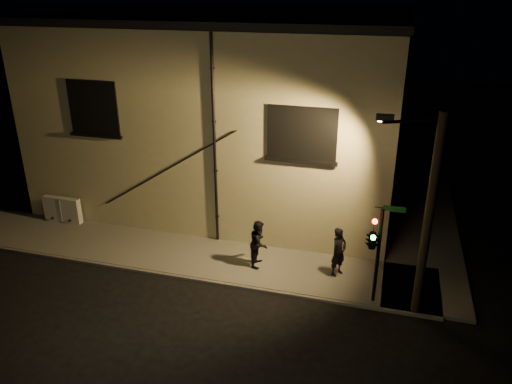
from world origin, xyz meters
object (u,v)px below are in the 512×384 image
(utility_cabinet, at_px, (63,210))
(streetlamp_pole, at_px, (425,212))
(pedestrian_a, at_px, (339,252))
(traffic_signal, at_px, (373,239))
(pedestrian_b, at_px, (259,243))

(utility_cabinet, height_order, streetlamp_pole, streetlamp_pole)
(utility_cabinet, bearing_deg, pedestrian_a, -4.95)
(utility_cabinet, bearing_deg, traffic_signal, -10.45)
(pedestrian_b, bearing_deg, utility_cabinet, 80.93)
(utility_cabinet, distance_m, pedestrian_a, 12.49)
(pedestrian_a, relative_size, streetlamp_pole, 0.28)
(pedestrian_a, height_order, traffic_signal, traffic_signal)
(pedestrian_b, bearing_deg, pedestrian_a, -89.75)
(traffic_signal, bearing_deg, streetlamp_pole, 0.56)
(streetlamp_pole, bearing_deg, pedestrian_a, 151.77)
(utility_cabinet, height_order, pedestrian_a, pedestrian_a)
(pedestrian_b, bearing_deg, traffic_signal, -109.56)
(pedestrian_a, distance_m, streetlamp_pole, 3.96)
(pedestrian_a, bearing_deg, utility_cabinet, 119.26)
(pedestrian_b, xyz_separation_m, traffic_signal, (4.15, -1.32, 1.48))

